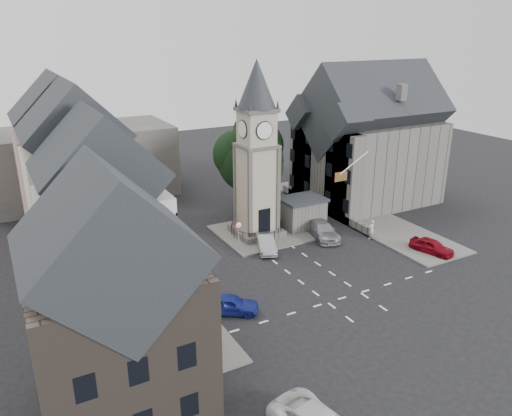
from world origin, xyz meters
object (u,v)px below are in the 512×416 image
car_west_blue (230,304)px  stone_shelter (302,213)px  car_east_red (432,246)px  clock_tower (257,152)px  pedestrian (371,230)px

car_west_blue → stone_shelter: bearing=-19.0°
stone_shelter → car_east_red: stone_shelter is taller
clock_tower → pedestrian: clock_tower is taller
pedestrian → clock_tower: bearing=-43.5°
car_west_blue → car_east_red: 19.81m
car_west_blue → pedestrian: size_ratio=2.16×
stone_shelter → car_east_red: (6.70, -10.50, -0.89)m
stone_shelter → pedestrian: 6.92m
car_west_blue → pedestrian: pedestrian is taller
pedestrian → stone_shelter: bearing=-62.7°
stone_shelter → car_west_blue: bearing=-140.4°
car_west_blue → pedestrian: 18.07m
car_west_blue → car_east_red: bearing=-57.6°
car_west_blue → car_east_red: size_ratio=1.04×
stone_shelter → pedestrian: stone_shelter is taller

